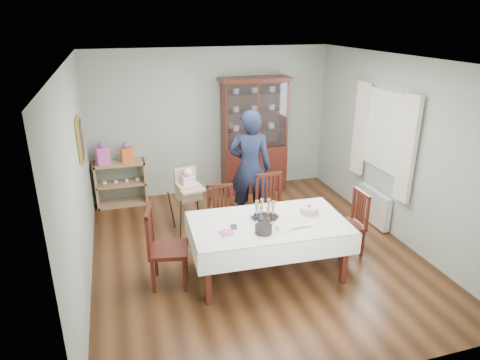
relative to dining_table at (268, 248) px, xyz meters
name	(u,v)px	position (x,y,z in m)	size (l,w,h in m)	color
floor	(254,251)	(0.01, 0.59, -0.38)	(5.00, 5.00, 0.00)	#593319
room_shell	(243,128)	(0.01, 1.12, 1.32)	(5.00, 5.00, 5.00)	#9EAA99
dining_table	(268,248)	(0.00, 0.00, 0.00)	(2.05, 1.24, 0.76)	#4B1B12
china_cabinet	(254,134)	(0.76, 2.85, 0.74)	(1.30, 0.48, 2.18)	#4B1B12
sideboard	(121,183)	(-1.74, 2.87, 0.02)	(0.90, 0.38, 0.80)	tan
picture_frame	(80,139)	(-2.21, 1.39, 1.27)	(0.04, 0.48, 0.58)	gold
window	(386,132)	(2.23, 0.89, 1.17)	(0.04, 1.02, 1.22)	white
curtain_left	(408,150)	(2.17, 0.27, 1.07)	(0.07, 0.30, 1.55)	silver
curtain_right	(360,129)	(2.17, 1.51, 1.07)	(0.07, 0.30, 1.55)	silver
radiator	(373,206)	(2.17, 0.89, -0.08)	(0.10, 0.80, 0.55)	white
chair_far_left	(221,229)	(-0.41, 0.90, -0.11)	(0.49, 0.49, 0.91)	#4B1B12
chair_far_right	(272,219)	(0.42, 0.94, -0.09)	(0.45, 0.45, 0.98)	#4B1B12
chair_end_left	(168,261)	(-1.28, 0.16, -0.07)	(0.56, 0.56, 1.05)	#4B1B12
chair_end_right	(347,235)	(1.28, 0.19, -0.11)	(0.42, 0.42, 0.93)	#4B1B12
woman	(250,168)	(0.26, 1.55, 0.56)	(0.69, 0.45, 1.88)	black
high_chair	(189,206)	(-0.76, 1.52, 0.02)	(0.54, 0.54, 1.05)	black
champagne_tray	(265,213)	(-0.01, 0.12, 0.45)	(0.38, 0.38, 0.23)	silver
birthday_cake	(309,210)	(0.60, 0.07, 0.43)	(0.28, 0.28, 0.19)	white
plate_stack_dark	(263,229)	(-0.16, -0.26, 0.43)	(0.21, 0.21, 0.10)	black
plate_stack_white	(283,227)	(0.09, -0.26, 0.42)	(0.19, 0.19, 0.08)	white
napkin_stack	(226,233)	(-0.59, -0.15, 0.39)	(0.14, 0.14, 0.02)	#E454B5
cutlery	(231,227)	(-0.50, -0.02, 0.38)	(0.10, 0.15, 0.01)	silver
cake_knife	(300,228)	(0.32, -0.28, 0.38)	(0.29, 0.03, 0.01)	silver
gift_bag_pink	(103,154)	(-2.00, 2.85, 0.59)	(0.25, 0.20, 0.41)	#E454B5
gift_bag_orange	(127,153)	(-1.59, 2.85, 0.58)	(0.22, 0.17, 0.37)	orange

